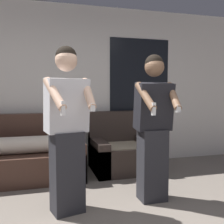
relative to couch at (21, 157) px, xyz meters
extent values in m
cube|color=silver|center=(0.89, 0.48, 1.04)|extent=(5.98, 0.06, 2.70)
cube|color=black|center=(2.01, 0.44, 1.24)|extent=(1.10, 0.01, 1.30)
cube|color=#472D23|center=(0.00, -0.05, -0.11)|extent=(1.77, 0.90, 0.40)
cube|color=#472D23|center=(0.00, 0.29, 0.35)|extent=(1.77, 0.22, 0.52)
cube|color=#472D23|center=(0.75, -0.05, -0.04)|extent=(0.28, 0.90, 0.54)
cylinder|color=beige|center=(0.00, -0.17, 0.21)|extent=(0.97, 0.24, 0.24)
cube|color=#332823|center=(1.53, -0.03, -0.10)|extent=(0.95, 0.85, 0.42)
cube|color=#332823|center=(1.53, 0.30, 0.36)|extent=(0.95, 0.20, 0.51)
cube|color=#332823|center=(1.15, -0.03, -0.05)|extent=(0.18, 0.85, 0.52)
cube|color=#332823|center=(1.92, -0.03, -0.05)|extent=(0.18, 0.85, 0.52)
cube|color=tan|center=(1.53, -0.07, 0.11)|extent=(0.81, 0.68, 0.01)
cube|color=#28282D|center=(0.54, -1.27, 0.11)|extent=(0.36, 0.31, 0.85)
cube|color=silver|center=(0.54, -1.28, 0.81)|extent=(0.47, 0.35, 0.56)
sphere|color=#DBAD8E|center=(0.54, -1.29, 1.26)|extent=(0.22, 0.22, 0.22)
sphere|color=black|center=(0.54, -1.28, 1.30)|extent=(0.21, 0.21, 0.21)
cylinder|color=#DBAD8E|center=(0.41, -1.47, 0.93)|extent=(0.22, 0.36, 0.32)
cube|color=white|center=(0.48, -1.61, 0.80)|extent=(0.04, 0.04, 0.13)
cylinder|color=#DBAD8E|center=(0.75, -1.38, 0.93)|extent=(0.11, 0.36, 0.32)
cube|color=white|center=(0.76, -1.53, 0.80)|extent=(0.05, 0.05, 0.08)
cube|color=#28282D|center=(1.53, -1.22, 0.10)|extent=(0.30, 0.24, 0.83)
cube|color=black|center=(1.53, -1.23, 0.78)|extent=(0.40, 0.28, 0.55)
sphere|color=brown|center=(1.53, -1.24, 1.23)|extent=(0.22, 0.22, 0.22)
sphere|color=black|center=(1.53, -1.23, 1.26)|extent=(0.21, 0.21, 0.21)
cylinder|color=brown|center=(1.36, -1.38, 0.90)|extent=(0.14, 0.36, 0.32)
cube|color=white|center=(1.39, -1.53, 0.78)|extent=(0.04, 0.04, 0.13)
cylinder|color=brown|center=(1.69, -1.38, 0.90)|extent=(0.13, 0.36, 0.32)
cube|color=white|center=(1.67, -1.53, 0.78)|extent=(0.04, 0.04, 0.08)
camera|label=1|loc=(0.28, -3.97, 0.95)|focal=42.00mm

